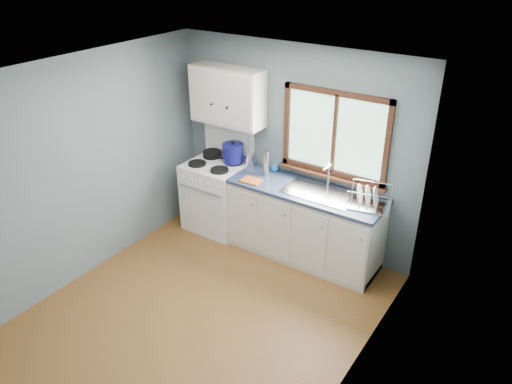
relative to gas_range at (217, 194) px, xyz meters
The scene contains 19 objects.
floor 1.82m from the gas_range, 57.18° to the right, with size 3.20×3.60×0.02m, color brown.
ceiling 2.67m from the gas_range, 57.18° to the right, with size 3.20×3.60×0.02m, color white.
wall_back 1.26m from the gas_range, 19.54° to the left, with size 3.20×0.02×2.50m, color slate.
wall_front 3.50m from the gas_range, 73.86° to the right, with size 3.20×0.02×2.50m, color slate.
wall_left 1.78m from the gas_range, 114.14° to the right, with size 0.02×3.60×2.50m, color slate.
wall_right 3.05m from the gas_range, 29.91° to the right, with size 0.02×3.60×2.50m, color slate.
gas_range is the anchor object (origin of this frame).
base_cabinets 1.31m from the gas_range, ahead, with size 1.85×0.60×0.88m.
countertop 1.37m from the gas_range, ahead, with size 1.89×0.64×0.04m, color #202D46.
sink 1.53m from the gas_range, ahead, with size 0.84×0.46×0.44m.
window 1.81m from the gas_range, 11.37° to the left, with size 1.36×0.10×1.03m.
upper_cabinets 1.32m from the gas_range, 56.70° to the left, with size 0.95×0.35×0.70m.
skillet 0.54m from the gas_range, 138.36° to the left, with size 0.40×0.31×0.05m.
stockpot 0.63m from the gas_range, 36.90° to the left, with size 0.36×0.36×0.27m.
utensil_crock 0.67m from the gas_range, 26.01° to the left, with size 0.16×0.16×0.41m.
thermos 0.92m from the gas_range, ahead, with size 0.07×0.07×0.32m, color silver.
soap_bottle 0.95m from the gas_range, 15.96° to the left, with size 0.09×0.09×0.23m, color blue.
dish_towel 0.80m from the gas_range, 13.59° to the right, with size 0.24×0.17×0.02m, color #C85820.
dish_rack 2.11m from the gas_range, ahead, with size 0.51×0.43×0.23m.
Camera 1 is at (2.72, -3.12, 3.54)m, focal length 35.00 mm.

